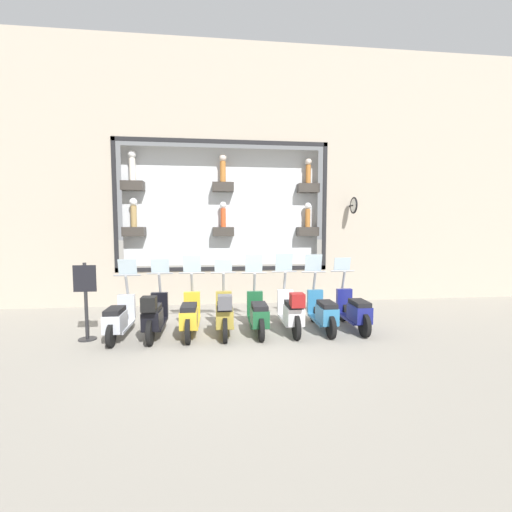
% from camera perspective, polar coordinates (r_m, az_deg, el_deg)
% --- Properties ---
extents(ground_plane, '(120.00, 120.00, 0.00)m').
position_cam_1_polar(ground_plane, '(7.39, -4.74, -13.70)').
color(ground_plane, gray).
extents(building_facade, '(1.17, 36.00, 7.80)m').
position_cam_1_polar(building_facade, '(10.74, -5.53, 13.49)').
color(building_facade, '#ADA08E').
rests_on(building_facade, ground_plane).
extents(scooter_navy_0, '(1.80, 0.61, 1.59)m').
position_cam_1_polar(scooter_navy_0, '(8.23, 16.08, -8.81)').
color(scooter_navy_0, black).
rests_on(scooter_navy_0, ground_plane).
extents(scooter_teal_1, '(1.80, 0.61, 1.68)m').
position_cam_1_polar(scooter_teal_1, '(7.98, 11.09, -9.16)').
color(scooter_teal_1, black).
rests_on(scooter_teal_1, ground_plane).
extents(scooter_white_2, '(1.81, 0.60, 1.71)m').
position_cam_1_polar(scooter_white_2, '(7.73, 5.91, -9.15)').
color(scooter_white_2, black).
rests_on(scooter_white_2, ground_plane).
extents(scooter_green_3, '(1.80, 0.60, 1.70)m').
position_cam_1_polar(scooter_green_3, '(7.67, 0.33, -9.64)').
color(scooter_green_3, black).
rests_on(scooter_green_3, ground_plane).
extents(scooter_olive_4, '(1.80, 0.61, 1.57)m').
position_cam_1_polar(scooter_olive_4, '(7.55, -5.29, -9.54)').
color(scooter_olive_4, black).
rests_on(scooter_olive_4, ground_plane).
extents(scooter_yellow_5, '(1.80, 0.60, 1.69)m').
position_cam_1_polar(scooter_yellow_5, '(7.64, -10.94, -9.70)').
color(scooter_yellow_5, black).
rests_on(scooter_yellow_5, ground_plane).
extents(scooter_black_6, '(1.80, 0.60, 1.60)m').
position_cam_1_polar(scooter_black_6, '(7.67, -16.59, -9.47)').
color(scooter_black_6, black).
rests_on(scooter_black_6, ground_plane).
extents(scooter_silver_7, '(1.79, 0.61, 1.61)m').
position_cam_1_polar(scooter_silver_7, '(7.89, -21.89, -9.66)').
color(scooter_silver_7, black).
rests_on(scooter_silver_7, ground_plane).
extents(shop_sign_post, '(0.36, 0.45, 1.62)m').
position_cam_1_polar(shop_sign_post, '(7.95, -26.51, -6.39)').
color(shop_sign_post, '#232326').
rests_on(shop_sign_post, ground_plane).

